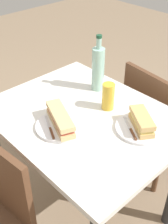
% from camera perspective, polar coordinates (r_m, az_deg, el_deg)
% --- Properties ---
extents(ground_plane, '(8.00, 8.00, 0.00)m').
position_cam_1_polar(ground_plane, '(2.03, 0.00, -18.51)').
color(ground_plane, '#8C755B').
extents(dining_table, '(0.97, 0.77, 0.78)m').
position_cam_1_polar(dining_table, '(1.56, 0.00, -4.80)').
color(dining_table, silver).
rests_on(dining_table, ground).
extents(chair_near, '(0.45, 0.45, 0.85)m').
position_cam_1_polar(chair_near, '(1.98, 13.52, -1.18)').
color(chair_near, brown).
rests_on(chair_near, ground).
extents(plate_near, '(0.24, 0.24, 0.01)m').
position_cam_1_polar(plate_near, '(1.39, -4.62, -2.74)').
color(plate_near, white).
rests_on(plate_near, dining_table).
extents(baguette_sandwich_near, '(0.25, 0.16, 0.07)m').
position_cam_1_polar(baguette_sandwich_near, '(1.37, -4.70, -1.38)').
color(baguette_sandwich_near, '#DBB77A').
rests_on(baguette_sandwich_near, plate_near).
extents(knife_near, '(0.17, 0.09, 0.01)m').
position_cam_1_polar(knife_near, '(1.37, -6.71, -3.18)').
color(knife_near, silver).
rests_on(knife_near, plate_near).
extents(plate_far, '(0.24, 0.24, 0.01)m').
position_cam_1_polar(plate_far, '(1.40, 11.11, -3.14)').
color(plate_far, white).
rests_on(plate_far, dining_table).
extents(baguette_sandwich_far, '(0.19, 0.16, 0.07)m').
position_cam_1_polar(baguette_sandwich_far, '(1.38, 11.30, -1.80)').
color(baguette_sandwich_far, tan).
rests_on(baguette_sandwich_far, plate_far).
extents(knife_far, '(0.16, 0.11, 0.01)m').
position_cam_1_polar(knife_far, '(1.37, 9.16, -3.35)').
color(knife_far, silver).
rests_on(knife_far, plate_far).
extents(water_bottle, '(0.07, 0.07, 0.32)m').
position_cam_1_polar(water_bottle, '(1.62, 2.80, 8.61)').
color(water_bottle, '#99C6B7').
rests_on(water_bottle, dining_table).
extents(beer_glass, '(0.06, 0.06, 0.14)m').
position_cam_1_polar(beer_glass, '(1.49, 4.78, 3.07)').
color(beer_glass, gold).
rests_on(beer_glass, dining_table).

